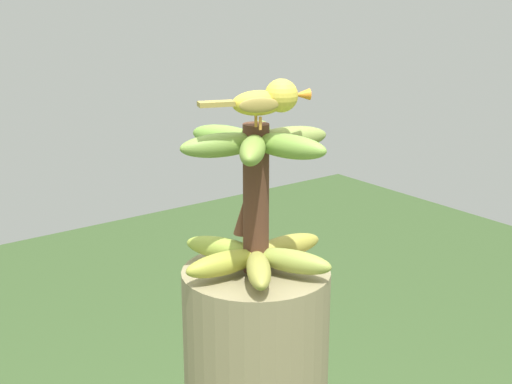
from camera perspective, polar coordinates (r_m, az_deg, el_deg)
banana_bunch at (r=1.25m, az=-0.02°, el=-0.62°), size 0.27×0.29×0.27m
perched_bird at (r=1.17m, az=1.00°, el=7.32°), size 0.09×0.18×0.08m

